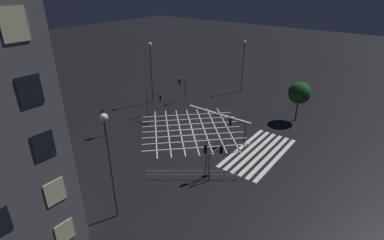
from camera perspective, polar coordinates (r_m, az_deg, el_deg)
ground_plane at (r=41.45m, az=0.00°, el=-1.77°), size 200.00×200.00×0.00m
road_markings at (r=39.09m, az=6.53°, el=-3.73°), size 16.81×21.00×0.01m
traffic_light_sw_cross at (r=30.25m, az=2.62°, el=-6.59°), size 0.36×0.39×4.08m
traffic_light_nw_main at (r=40.48m, az=-16.41°, el=0.04°), size 0.39×0.36×3.21m
traffic_light_ne_main at (r=49.81m, az=-1.90°, el=6.87°), size 1.86×0.36×4.29m
traffic_light_sw_main at (r=31.09m, az=4.74°, el=-6.71°), size 2.49×0.36×3.33m
traffic_light_median_south at (r=36.50m, az=8.44°, el=-1.34°), size 0.36×2.36×3.65m
traffic_light_median_north at (r=43.84m, az=-7.15°, el=4.00°), size 0.36×3.15×4.14m
traffic_light_nw_cross at (r=40.19m, az=-16.52°, el=0.49°), size 0.36×0.39×3.79m
street_lamp_east at (r=48.69m, az=-7.87°, el=11.24°), size 0.57×0.57×9.98m
street_lamp_west at (r=54.60m, az=9.76°, el=11.75°), size 0.51×0.51×9.26m
street_lamp_far at (r=24.10m, az=-15.83°, el=-4.02°), size 0.63×0.63×9.88m
street_tree_near at (r=44.99m, az=19.79°, el=4.88°), size 3.12×3.12×5.86m
pedestrian_railing at (r=31.37m, az=-0.00°, el=-10.19°), size 5.83×7.59×1.05m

